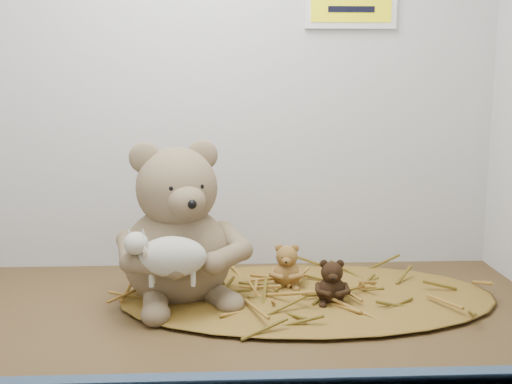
{
  "coord_description": "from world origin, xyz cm",
  "views": [
    {
      "loc": [
        4.87,
        -100.39,
        38.6
      ],
      "look_at": [
        9.92,
        2.39,
        20.31
      ],
      "focal_mm": 45.0,
      "sensor_mm": 36.0,
      "label": 1
    }
  ],
  "objects_px": {
    "main_teddy": "(176,223)",
    "mini_teddy_tan": "(287,264)",
    "mini_teddy_brown": "(332,280)",
    "toy_lamb": "(172,257)"
  },
  "relations": [
    {
      "from": "main_teddy",
      "to": "mini_teddy_tan",
      "type": "height_order",
      "value": "main_teddy"
    },
    {
      "from": "mini_teddy_brown",
      "to": "mini_teddy_tan",
      "type": "bearing_deg",
      "value": 130.06
    },
    {
      "from": "toy_lamb",
      "to": "mini_teddy_brown",
      "type": "distance_m",
      "value": 0.27
    },
    {
      "from": "mini_teddy_tan",
      "to": "toy_lamb",
      "type": "bearing_deg",
      "value": -136.27
    },
    {
      "from": "main_teddy",
      "to": "mini_teddy_brown",
      "type": "height_order",
      "value": "main_teddy"
    },
    {
      "from": "mini_teddy_brown",
      "to": "toy_lamb",
      "type": "bearing_deg",
      "value": -165.92
    },
    {
      "from": "main_teddy",
      "to": "toy_lamb",
      "type": "distance_m",
      "value": 0.11
    },
    {
      "from": "main_teddy",
      "to": "mini_teddy_tan",
      "type": "xyz_separation_m",
      "value": [
        0.2,
        0.04,
        -0.09
      ]
    },
    {
      "from": "toy_lamb",
      "to": "mini_teddy_brown",
      "type": "xyz_separation_m",
      "value": [
        0.26,
        0.05,
        -0.06
      ]
    },
    {
      "from": "main_teddy",
      "to": "mini_teddy_brown",
      "type": "xyz_separation_m",
      "value": [
        0.26,
        -0.05,
        -0.09
      ]
    }
  ]
}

